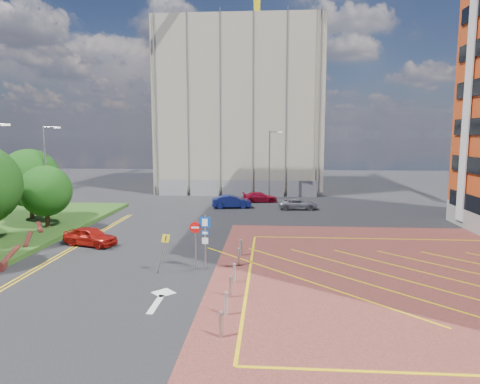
# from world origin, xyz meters

# --- Properties ---
(ground) EXTENTS (140.00, 140.00, 0.00)m
(ground) POSITION_xyz_m (0.00, 0.00, 0.00)
(ground) COLOR black
(ground) RESTS_ON ground
(forecourt) EXTENTS (26.00, 26.00, 0.02)m
(forecourt) POSITION_xyz_m (14.00, 0.00, 0.01)
(forecourt) COLOR brown
(forecourt) RESTS_ON ground
(retaining_wall) EXTENTS (6.06, 20.33, 0.40)m
(retaining_wall) POSITION_xyz_m (-11.80, 2.00, 0.20)
(retaining_wall) COLOR maroon
(retaining_wall) RESTS_ON ground
(tree_c) EXTENTS (4.00, 4.00, 4.90)m
(tree_c) POSITION_xyz_m (-13.50, 10.00, 3.19)
(tree_c) COLOR #3D2B1C
(tree_c) RESTS_ON grass_bed
(tree_d) EXTENTS (5.00, 5.00, 6.08)m
(tree_d) POSITION_xyz_m (-16.50, 13.00, 3.87)
(tree_d) COLOR #3D2B1C
(tree_d) RESTS_ON grass_bed
(lamp_left_far) EXTENTS (1.53, 0.16, 8.00)m
(lamp_left_far) POSITION_xyz_m (-14.42, 12.00, 4.66)
(lamp_left_far) COLOR #9EA0A8
(lamp_left_far) RESTS_ON grass_bed
(lamp_back) EXTENTS (1.53, 0.16, 8.00)m
(lamp_back) POSITION_xyz_m (4.08, 28.00, 4.36)
(lamp_back) COLOR #9EA0A8
(lamp_back) RESTS_ON ground
(sign_cluster) EXTENTS (1.17, 0.12, 3.20)m
(sign_cluster) POSITION_xyz_m (0.30, 0.98, 1.95)
(sign_cluster) COLOR #9EA0A8
(sign_cluster) RESTS_ON ground
(warning_sign) EXTENTS (0.75, 0.42, 2.25)m
(warning_sign) POSITION_xyz_m (-1.68, 0.19, 1.43)
(warning_sign) COLOR #9EA0A8
(warning_sign) RESTS_ON ground
(bollard_row) EXTENTS (0.14, 11.14, 0.90)m
(bollard_row) POSITION_xyz_m (2.30, -1.67, 0.47)
(bollard_row) COLOR #9EA0A8
(bollard_row) RESTS_ON forecourt
(construction_building) EXTENTS (21.20, 19.20, 22.00)m
(construction_building) POSITION_xyz_m (0.00, 40.00, 11.00)
(construction_building) COLOR gray
(construction_building) RESTS_ON ground
(tower_crane) EXTENTS (1.60, 35.00, 35.40)m
(tower_crane) POSITION_xyz_m (2.00, 39.44, 25.85)
(tower_crane) COLOR yellow
(tower_crane) RESTS_ON ground
(construction_fence) EXTENTS (21.60, 0.06, 2.00)m
(construction_fence) POSITION_xyz_m (1.00, 30.00, 1.00)
(construction_fence) COLOR gray
(construction_fence) RESTS_ON ground
(car_red_left) EXTENTS (4.10, 2.58, 1.30)m
(car_red_left) POSITION_xyz_m (-8.21, 5.78, 0.65)
(car_red_left) COLOR #9C130D
(car_red_left) RESTS_ON ground
(car_blue_back) EXTENTS (4.22, 2.02, 1.33)m
(car_blue_back) POSITION_xyz_m (0.13, 21.53, 0.67)
(car_blue_back) COLOR navy
(car_blue_back) RESTS_ON ground
(car_red_back) EXTENTS (4.07, 2.10, 1.13)m
(car_red_back) POSITION_xyz_m (2.94, 25.66, 0.57)
(car_red_back) COLOR #A40E26
(car_red_back) RESTS_ON ground
(car_silver_back) EXTENTS (4.03, 2.02, 1.10)m
(car_silver_back) POSITION_xyz_m (6.93, 21.23, 0.55)
(car_silver_back) COLOR #9A9BA1
(car_silver_back) RESTS_ON ground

